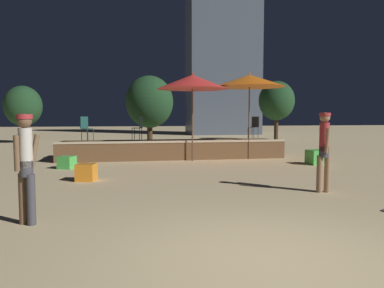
{
  "coord_description": "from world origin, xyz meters",
  "views": [
    {
      "loc": [
        -1.66,
        -3.9,
        1.65
      ],
      "look_at": [
        0.0,
        5.02,
        0.98
      ],
      "focal_mm": 35.0,
      "sensor_mm": 36.0,
      "label": 1
    }
  ],
  "objects_px": {
    "patio_umbrella_0": "(192,82)",
    "person_2": "(26,163)",
    "person_1": "(324,147)",
    "bistro_chair_2": "(139,126)",
    "cube_seat_0": "(316,157)",
    "background_tree_0": "(150,102)",
    "patio_umbrella_1": "(249,81)",
    "bistro_chair_1": "(254,125)",
    "cube_seat_2": "(86,172)",
    "background_tree_2": "(277,101)",
    "cube_seat_1": "(67,162)",
    "bistro_chair_0": "(86,126)",
    "background_tree_1": "(23,106)"
  },
  "relations": [
    {
      "from": "patio_umbrella_0",
      "to": "person_2",
      "type": "bearing_deg",
      "value": -117.65
    },
    {
      "from": "person_1",
      "to": "bistro_chair_2",
      "type": "bearing_deg",
      "value": 125.54
    },
    {
      "from": "cube_seat_0",
      "to": "background_tree_0",
      "type": "relative_size",
      "value": 0.16
    },
    {
      "from": "patio_umbrella_1",
      "to": "person_1",
      "type": "bearing_deg",
      "value": -94.69
    },
    {
      "from": "bistro_chair_1",
      "to": "person_2",
      "type": "bearing_deg",
      "value": -73.08
    },
    {
      "from": "bistro_chair_2",
      "to": "background_tree_0",
      "type": "distance_m",
      "value": 4.85
    },
    {
      "from": "cube_seat_2",
      "to": "background_tree_2",
      "type": "relative_size",
      "value": 0.14
    },
    {
      "from": "person_1",
      "to": "background_tree_2",
      "type": "xyz_separation_m",
      "value": [
        6.11,
        16.81,
        1.74
      ]
    },
    {
      "from": "person_1",
      "to": "cube_seat_1",
      "type": "bearing_deg",
      "value": 150.23
    },
    {
      "from": "person_1",
      "to": "bistro_chair_2",
      "type": "distance_m",
      "value": 8.27
    },
    {
      "from": "patio_umbrella_0",
      "to": "bistro_chair_1",
      "type": "height_order",
      "value": "patio_umbrella_0"
    },
    {
      "from": "person_2",
      "to": "background_tree_2",
      "type": "distance_m",
      "value": 21.8
    },
    {
      "from": "patio_umbrella_0",
      "to": "background_tree_0",
      "type": "height_order",
      "value": "background_tree_0"
    },
    {
      "from": "bistro_chair_2",
      "to": "background_tree_2",
      "type": "height_order",
      "value": "background_tree_2"
    },
    {
      "from": "person_1",
      "to": "bistro_chair_0",
      "type": "height_order",
      "value": "person_1"
    },
    {
      "from": "person_1",
      "to": "background_tree_1",
      "type": "xyz_separation_m",
      "value": [
        -10.32,
        17.33,
        1.3
      ]
    },
    {
      "from": "patio_umbrella_1",
      "to": "cube_seat_1",
      "type": "height_order",
      "value": "patio_umbrella_1"
    },
    {
      "from": "person_1",
      "to": "bistro_chair_0",
      "type": "xyz_separation_m",
      "value": [
        -5.64,
        7.05,
        0.31
      ]
    },
    {
      "from": "patio_umbrella_1",
      "to": "person_2",
      "type": "height_order",
      "value": "patio_umbrella_1"
    },
    {
      "from": "background_tree_2",
      "to": "bistro_chair_2",
      "type": "bearing_deg",
      "value": -136.07
    },
    {
      "from": "background_tree_1",
      "to": "background_tree_2",
      "type": "height_order",
      "value": "background_tree_2"
    },
    {
      "from": "background_tree_0",
      "to": "background_tree_2",
      "type": "bearing_deg",
      "value": 27.74
    },
    {
      "from": "person_2",
      "to": "background_tree_2",
      "type": "height_order",
      "value": "background_tree_2"
    },
    {
      "from": "person_1",
      "to": "background_tree_0",
      "type": "bearing_deg",
      "value": 112.84
    },
    {
      "from": "background_tree_2",
      "to": "bistro_chair_1",
      "type": "bearing_deg",
      "value": -118.2
    },
    {
      "from": "bistro_chair_2",
      "to": "background_tree_1",
      "type": "xyz_separation_m",
      "value": [
        -6.67,
        9.92,
        0.99
      ]
    },
    {
      "from": "person_1",
      "to": "background_tree_0",
      "type": "distance_m",
      "value": 12.5
    },
    {
      "from": "patio_umbrella_0",
      "to": "cube_seat_2",
      "type": "relative_size",
      "value": 5.86
    },
    {
      "from": "cube_seat_2",
      "to": "bistro_chair_1",
      "type": "distance_m",
      "value": 8.32
    },
    {
      "from": "cube_seat_2",
      "to": "background_tree_2",
      "type": "bearing_deg",
      "value": 51.74
    },
    {
      "from": "patio_umbrella_1",
      "to": "background_tree_2",
      "type": "xyz_separation_m",
      "value": [
        5.58,
        10.4,
        -0.29
      ]
    },
    {
      "from": "cube_seat_0",
      "to": "cube_seat_1",
      "type": "bearing_deg",
      "value": 176.57
    },
    {
      "from": "patio_umbrella_1",
      "to": "bistro_chair_0",
      "type": "relative_size",
      "value": 3.69
    },
    {
      "from": "bistro_chair_2",
      "to": "background_tree_0",
      "type": "xyz_separation_m",
      "value": [
        0.75,
        4.66,
        1.1
      ]
    },
    {
      "from": "cube_seat_1",
      "to": "cube_seat_2",
      "type": "relative_size",
      "value": 1.07
    },
    {
      "from": "patio_umbrella_1",
      "to": "background_tree_2",
      "type": "height_order",
      "value": "background_tree_2"
    },
    {
      "from": "person_2",
      "to": "bistro_chair_1",
      "type": "relative_size",
      "value": 1.88
    },
    {
      "from": "cube_seat_1",
      "to": "person_2",
      "type": "relative_size",
      "value": 0.35
    },
    {
      "from": "patio_umbrella_1",
      "to": "background_tree_2",
      "type": "distance_m",
      "value": 11.81
    },
    {
      "from": "bistro_chair_0",
      "to": "bistro_chair_1",
      "type": "distance_m",
      "value": 6.86
    },
    {
      "from": "patio_umbrella_0",
      "to": "person_1",
      "type": "distance_m",
      "value": 6.73
    },
    {
      "from": "cube_seat_1",
      "to": "bistro_chair_0",
      "type": "distance_m",
      "value": 2.43
    },
    {
      "from": "patio_umbrella_1",
      "to": "cube_seat_1",
      "type": "relative_size",
      "value": 5.61
    },
    {
      "from": "person_2",
      "to": "background_tree_0",
      "type": "relative_size",
      "value": 0.45
    },
    {
      "from": "background_tree_2",
      "to": "background_tree_1",
      "type": "bearing_deg",
      "value": 178.19
    },
    {
      "from": "bistro_chair_1",
      "to": "cube_seat_2",
      "type": "bearing_deg",
      "value": -86.69
    },
    {
      "from": "patio_umbrella_0",
      "to": "cube_seat_0",
      "type": "distance_m",
      "value": 5.13
    },
    {
      "from": "cube_seat_0",
      "to": "background_tree_1",
      "type": "distance_m",
      "value": 18.14
    },
    {
      "from": "person_2",
      "to": "background_tree_0",
      "type": "height_order",
      "value": "background_tree_0"
    },
    {
      "from": "cube_seat_0",
      "to": "cube_seat_2",
      "type": "xyz_separation_m",
      "value": [
        -7.47,
        -1.96,
        -0.03
      ]
    }
  ]
}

